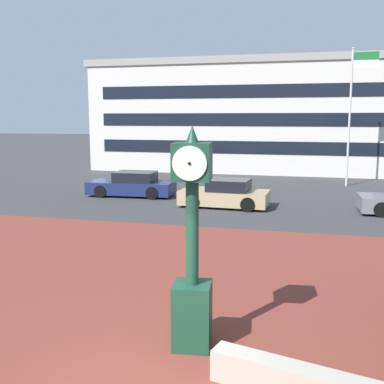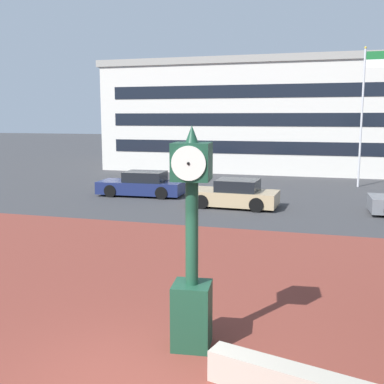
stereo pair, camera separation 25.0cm
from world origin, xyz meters
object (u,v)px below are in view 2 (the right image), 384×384
at_px(flagpole_primary, 365,106).
at_px(car_street_mid, 142,185).
at_px(street_clock, 192,258).
at_px(car_street_far, 234,195).
at_px(civic_building, 270,116).

bearing_deg(flagpole_primary, car_street_mid, -149.88).
xyz_separation_m(car_street_mid, flagpole_primary, (11.24, 6.52, 4.15)).
xyz_separation_m(street_clock, flagpole_primary, (4.15, 21.62, 3.08)).
bearing_deg(car_street_mid, car_street_far, -111.41).
bearing_deg(flagpole_primary, street_clock, -100.86).
relative_size(street_clock, civic_building, 0.16).
bearing_deg(car_street_far, flagpole_primary, -33.33).
relative_size(car_street_far, flagpole_primary, 0.51).
distance_m(car_street_mid, car_street_far, 5.56).
relative_size(car_street_mid, civic_building, 0.18).
bearing_deg(civic_building, car_street_far, -87.80).
distance_m(street_clock, car_street_mid, 16.72).
bearing_deg(street_clock, civic_building, 87.87).
relative_size(car_street_far, civic_building, 0.16).
bearing_deg(civic_building, flagpole_primary, -56.59).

